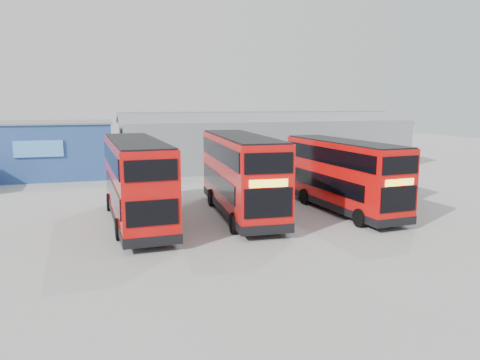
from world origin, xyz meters
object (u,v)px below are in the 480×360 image
double_decker_centre (241,176)px  single_decker_blue (356,169)px  double_decker_left (137,183)px  double_decker_right (343,176)px  maintenance_shed (261,141)px  office_block (45,149)px

double_decker_centre → single_decker_blue: 12.82m
double_decker_left → double_decker_right: double_decker_left is taller
double_decker_right → single_decker_blue: bearing=49.8°
maintenance_shed → double_decker_left: size_ratio=2.63×
office_block → maintenance_shed: maintenance_shed is taller
double_decker_right → single_decker_blue: double_decker_right is taller
office_block → single_decker_blue: 28.26m
single_decker_blue → double_decker_left: bearing=21.4°
double_decker_right → single_decker_blue: (4.83, 6.74, -0.67)m
double_decker_centre → double_decker_right: bearing=-4.5°
maintenance_shed → single_decker_blue: size_ratio=2.57×
double_decker_centre → double_decker_right: size_ratio=1.08×
office_block → double_decker_centre: (13.35, -19.61, -0.12)m
maintenance_shed → double_decker_right: size_ratio=2.80×
double_decker_centre → single_decker_blue: bearing=30.2°
double_decker_right → single_decker_blue: size_ratio=0.92×
double_decker_right → office_block: bearing=129.6°
maintenance_shed → double_decker_left: bearing=-124.1°
double_decker_left → double_decker_centre: (6.30, 0.45, 0.04)m
maintenance_shed → double_decker_centre: maintenance_shed is taller
office_block → double_decker_centre: 23.72m
maintenance_shed → single_decker_blue: bearing=-80.3°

